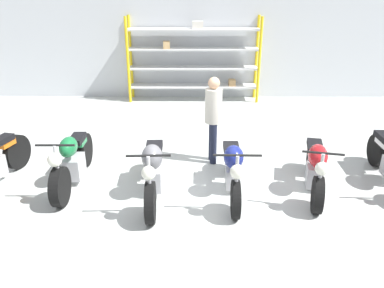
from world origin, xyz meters
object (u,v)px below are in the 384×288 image
motorcycle_grey (153,170)px  motorcycle_red (315,167)px  shelving_rack (194,58)px  motorcycle_green (72,161)px  motorcycle_blue (233,168)px  person_near_rack (213,113)px

motorcycle_grey → motorcycle_red: size_ratio=1.11×
shelving_rack → motorcycle_green: (-2.08, -5.36, -0.84)m
motorcycle_green → motorcycle_red: motorcycle_green is taller
shelving_rack → motorcycle_red: shelving_rack is taller
shelving_rack → motorcycle_green: size_ratio=1.86×
motorcycle_blue → motorcycle_red: motorcycle_blue is taller
motorcycle_grey → motorcycle_blue: bearing=91.4°
motorcycle_grey → motorcycle_blue: size_ratio=1.05×
person_near_rack → motorcycle_blue: bearing=96.2°
motorcycle_red → motorcycle_blue: bearing=-73.2°
motorcycle_grey → person_near_rack: person_near_rack is taller
shelving_rack → motorcycle_green: shelving_rack is taller
shelving_rack → motorcycle_green: 5.81m
person_near_rack → shelving_rack: bearing=-91.2°
motorcycle_blue → motorcycle_green: bearing=-95.5°
motorcycle_green → motorcycle_red: 4.14m
shelving_rack → motorcycle_blue: 5.77m
motorcycle_green → motorcycle_grey: bearing=74.1°
motorcycle_red → person_near_rack: person_near_rack is taller
motorcycle_green → person_near_rack: size_ratio=1.23×
motorcycle_green → person_near_rack: bearing=110.2°
shelving_rack → motorcycle_grey: size_ratio=1.79×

